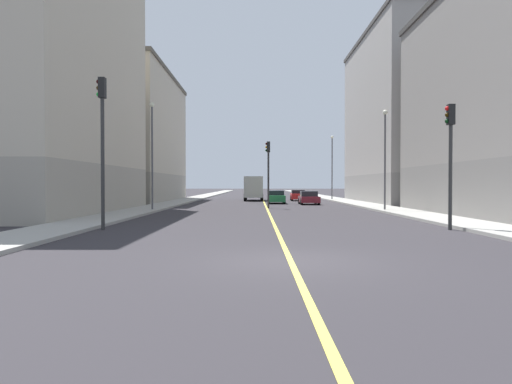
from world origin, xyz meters
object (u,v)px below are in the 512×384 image
(building_left_mid, at_px, (411,118))
(building_right_midblock, at_px, (126,138))
(traffic_light_median_far, at_px, (268,165))
(street_lamp_left_far, at_px, (331,161))
(building_right_corner, at_px, (33,69))
(traffic_light_left_near, at_px, (449,148))
(car_green, at_px, (276,197))
(car_red, at_px, (297,195))
(box_truck, at_px, (253,188))
(traffic_light_right_near, at_px, (102,133))
(street_lamp_right_near, at_px, (152,145))
(car_maroon, at_px, (308,198))
(street_lamp_left_near, at_px, (384,149))

(building_left_mid, xyz_separation_m, building_right_midblock, (-32.61, 3.76, -1.76))
(traffic_light_median_far, xyz_separation_m, street_lamp_left_far, (8.55, 18.57, 1.25))
(building_right_corner, bearing_deg, traffic_light_left_near, -25.57)
(car_green, bearing_deg, car_red, 69.16)
(building_right_midblock, height_order, box_truck, building_right_midblock)
(building_right_corner, height_order, traffic_light_right_near, building_right_corner)
(building_right_midblock, height_order, car_green, building_right_midblock)
(traffic_light_left_near, relative_size, street_lamp_right_near, 0.69)
(building_right_midblock, xyz_separation_m, street_lamp_left_far, (24.98, 2.96, -2.64))
(building_right_corner, bearing_deg, box_truck, 58.58)
(street_lamp_right_near, height_order, street_lamp_left_far, street_lamp_right_near)
(building_right_midblock, distance_m, car_green, 19.83)
(building_right_corner, relative_size, car_red, 4.93)
(traffic_light_left_near, height_order, car_green, traffic_light_left_near)
(car_red, bearing_deg, box_truck, 175.98)
(car_green, bearing_deg, traffic_light_median_far, -96.77)
(car_maroon, bearing_deg, car_red, 90.67)
(building_right_midblock, distance_m, traffic_light_right_near, 35.15)
(traffic_light_median_far, xyz_separation_m, car_maroon, (4.28, 7.12, -3.03))
(traffic_light_right_near, bearing_deg, building_right_corner, 126.94)
(traffic_light_left_near, distance_m, box_truck, 37.29)
(street_lamp_left_far, height_order, car_red, street_lamp_left_far)
(building_left_mid, relative_size, street_lamp_left_far, 2.64)
(building_right_midblock, height_order, car_maroon, building_right_midblock)
(traffic_light_right_near, relative_size, traffic_light_median_far, 1.19)
(street_lamp_left_far, bearing_deg, building_left_mid, -41.33)
(street_lamp_right_near, distance_m, street_lamp_left_far, 28.83)
(building_left_mid, height_order, box_truck, building_left_mid)
(traffic_light_median_far, distance_m, street_lamp_right_near, 9.95)
(street_lamp_left_near, bearing_deg, car_red, 101.19)
(traffic_light_left_near, xyz_separation_m, car_red, (-3.37, 35.78, -2.96))
(traffic_light_left_near, bearing_deg, street_lamp_left_far, 88.42)
(building_right_corner, bearing_deg, car_red, 49.74)
(building_right_corner, relative_size, street_lamp_left_far, 2.50)
(street_lamp_left_near, bearing_deg, building_left_mid, 65.25)
(box_truck, bearing_deg, traffic_light_right_near, -100.15)
(building_right_midblock, bearing_deg, building_left_mid, -6.57)
(building_left_mid, bearing_deg, traffic_light_right_near, -128.51)
(street_lamp_left_far, distance_m, box_truck, 10.45)
(building_right_midblock, bearing_deg, street_lamp_right_near, -69.18)
(traffic_light_left_near, height_order, street_lamp_left_near, street_lamp_left_near)
(building_right_corner, distance_m, car_red, 33.20)
(traffic_light_left_near, xyz_separation_m, street_lamp_right_near, (-16.33, 13.84, 1.31))
(street_lamp_left_near, bearing_deg, street_lamp_right_near, 179.21)
(building_left_mid, xyz_separation_m, car_maroon, (-11.90, -4.73, -8.69))
(traffic_light_left_near, distance_m, street_lamp_left_far, 36.91)
(building_right_corner, bearing_deg, building_right_midblock, 90.00)
(traffic_light_median_far, xyz_separation_m, car_green, (1.13, 9.51, -3.01))
(street_lamp_right_near, relative_size, car_green, 1.73)
(traffic_light_right_near, bearing_deg, box_truck, 79.85)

